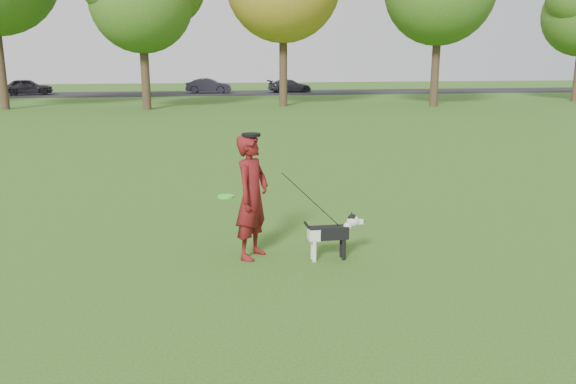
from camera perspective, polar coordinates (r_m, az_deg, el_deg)
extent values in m
plane|color=#285116|center=(8.14, 1.11, -7.13)|extent=(120.00, 120.00, 0.00)
cube|color=black|center=(47.59, -7.93, 9.91)|extent=(120.00, 7.00, 0.02)
imported|color=#5B0D16|center=(8.10, -3.67, -0.50)|extent=(0.73, 0.80, 1.82)
cube|color=black|center=(8.14, 4.14, -4.15)|extent=(0.57, 0.18, 0.19)
cube|color=silver|center=(8.09, 2.64, -4.31)|extent=(0.16, 0.18, 0.17)
cylinder|color=silver|center=(8.11, 2.71, -6.04)|extent=(0.06, 0.06, 0.31)
cylinder|color=silver|center=(8.23, 2.53, -5.76)|extent=(0.06, 0.06, 0.31)
cylinder|color=black|center=(8.21, 5.69, -5.85)|extent=(0.06, 0.06, 0.31)
cylinder|color=black|center=(8.32, 5.46, -5.58)|extent=(0.06, 0.06, 0.31)
cylinder|color=silver|center=(8.19, 5.89, -3.74)|extent=(0.19, 0.11, 0.20)
sphere|color=silver|center=(8.18, 6.61, -2.94)|extent=(0.18, 0.18, 0.18)
sphere|color=black|center=(8.17, 6.55, -2.70)|extent=(0.13, 0.13, 0.13)
cube|color=silver|center=(8.21, 7.23, -3.01)|extent=(0.11, 0.07, 0.06)
sphere|color=black|center=(8.23, 7.65, -2.99)|extent=(0.04, 0.04, 0.04)
cone|color=black|center=(8.11, 6.65, -2.44)|extent=(0.06, 0.06, 0.07)
cone|color=black|center=(8.20, 6.47, -2.26)|extent=(0.06, 0.06, 0.07)
cylinder|color=black|center=(8.06, 2.25, -3.82)|extent=(0.20, 0.04, 0.26)
cylinder|color=black|center=(8.17, 5.51, -3.70)|extent=(0.12, 0.12, 0.02)
imported|color=black|center=(49.23, -24.94, 9.67)|extent=(3.87, 2.04, 1.26)
imported|color=black|center=(47.56, -8.07, 10.64)|extent=(3.80, 1.84, 1.20)
imported|color=black|center=(48.23, 0.16, 10.73)|extent=(3.83, 1.92, 1.07)
cylinder|color=#39EB1D|center=(7.93, -6.35, -0.45)|extent=(0.23, 0.23, 0.02)
cylinder|color=black|center=(7.93, -3.77, 5.82)|extent=(0.27, 0.27, 0.04)
cylinder|color=#38281C|center=(36.07, -27.21, 11.82)|extent=(0.48, 0.48, 5.46)
cylinder|color=#38281C|center=(33.10, -14.31, 11.75)|extent=(0.48, 0.48, 4.20)
cylinder|color=#38281C|center=(34.42, -0.49, 12.90)|extent=(0.48, 0.48, 5.04)
cylinder|color=#38281C|center=(35.54, 14.75, 12.32)|extent=(0.48, 0.48, 4.83)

